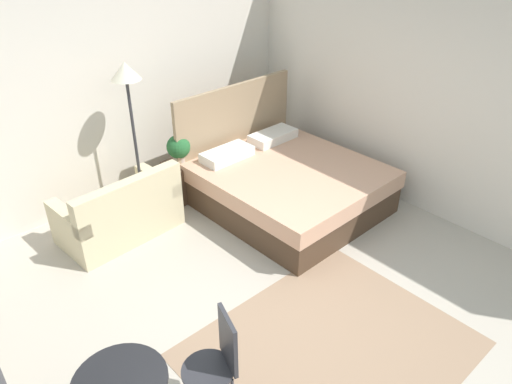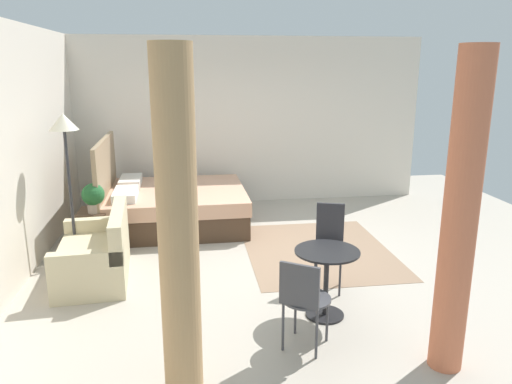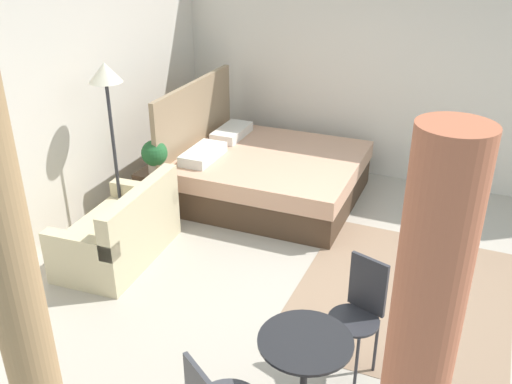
{
  "view_description": "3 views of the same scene",
  "coord_description": "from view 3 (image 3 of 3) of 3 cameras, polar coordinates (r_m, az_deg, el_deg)",
  "views": [
    {
      "loc": [
        -2.3,
        -2.28,
        3.31
      ],
      "look_at": [
        0.32,
        0.62,
        0.98
      ],
      "focal_mm": 33.94,
      "sensor_mm": 36.0,
      "label": 1
    },
    {
      "loc": [
        -5.8,
        1.12,
        2.39
      ],
      "look_at": [
        0.07,
        0.28,
        0.85
      ],
      "focal_mm": 34.35,
      "sensor_mm": 36.0,
      "label": 2
    },
    {
      "loc": [
        -4.31,
        -1.0,
        3.13
      ],
      "look_at": [
        -0.16,
        0.79,
        0.92
      ],
      "focal_mm": 39.64,
      "sensor_mm": 36.0,
      "label": 3
    }
  ],
  "objects": [
    {
      "name": "vase",
      "position": [
        6.65,
        -9.27,
        3.35
      ],
      "size": [
        0.1,
        0.1,
        0.19
      ],
      "color": "silver",
      "rests_on": "nightstand"
    },
    {
      "name": "cafe_chair_near_window",
      "position": [
        4.27,
        10.5,
        -11.25
      ],
      "size": [
        0.48,
        0.48,
        0.94
      ],
      "color": "#2D2D33",
      "rests_on": "ground"
    },
    {
      "name": "couch",
      "position": [
        5.82,
        -13.49,
        -4.08
      ],
      "size": [
        1.35,
        0.84,
        0.81
      ],
      "color": "beige",
      "rests_on": "ground"
    },
    {
      "name": "wall_back",
      "position": [
        6.15,
        -19.25,
        8.64
      ],
      "size": [
        8.53,
        0.12,
        2.87
      ],
      "primitive_type": "cube",
      "color": "silver",
      "rests_on": "ground"
    },
    {
      "name": "bed",
      "position": [
        6.88,
        0.99,
        1.92
      ],
      "size": [
        1.92,
        2.1,
        1.35
      ],
      "color": "#473323",
      "rests_on": "ground"
    },
    {
      "name": "floor_lamp",
      "position": [
        5.87,
        -14.81,
        10.03
      ],
      "size": [
        0.34,
        0.34,
        1.86
      ],
      "color": "#2D2D33",
      "rests_on": "ground"
    },
    {
      "name": "balcony_table",
      "position": [
        3.9,
        4.9,
        -16.96
      ],
      "size": [
        0.62,
        0.62,
        0.68
      ],
      "color": "black",
      "rests_on": "ground"
    },
    {
      "name": "wall_right",
      "position": [
        7.34,
        15.2,
        11.85
      ],
      "size": [
        0.12,
        6.08,
        2.87
      ],
      "primitive_type": "cube",
      "color": "silver",
      "rests_on": "ground"
    },
    {
      "name": "curtain_right",
      "position": [
        3.39,
        -23.04,
        -9.5
      ],
      "size": [
        0.29,
        0.29,
        2.54
      ],
      "color": "tan",
      "rests_on": "ground"
    },
    {
      "name": "potted_plant",
      "position": [
        6.41,
        -10.2,
        3.71
      ],
      "size": [
        0.29,
        0.29,
        0.39
      ],
      "color": "tan",
      "rests_on": "nightstand"
    },
    {
      "name": "area_rug",
      "position": [
        5.44,
        14.59,
        -9.97
      ],
      "size": [
        2.27,
        1.87,
        0.01
      ],
      "primitive_type": "cube",
      "color": "#93755B",
      "rests_on": "ground"
    },
    {
      "name": "ground_plane",
      "position": [
        5.42,
        8.48,
        -9.61
      ],
      "size": [
        8.53,
        9.08,
        0.02
      ],
      "primitive_type": "cube",
      "color": "#B2A899"
    },
    {
      "name": "nightstand",
      "position": [
        6.7,
        -9.71,
        0.26
      ],
      "size": [
        0.49,
        0.39,
        0.51
      ],
      "color": "#473323",
      "rests_on": "ground"
    }
  ]
}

